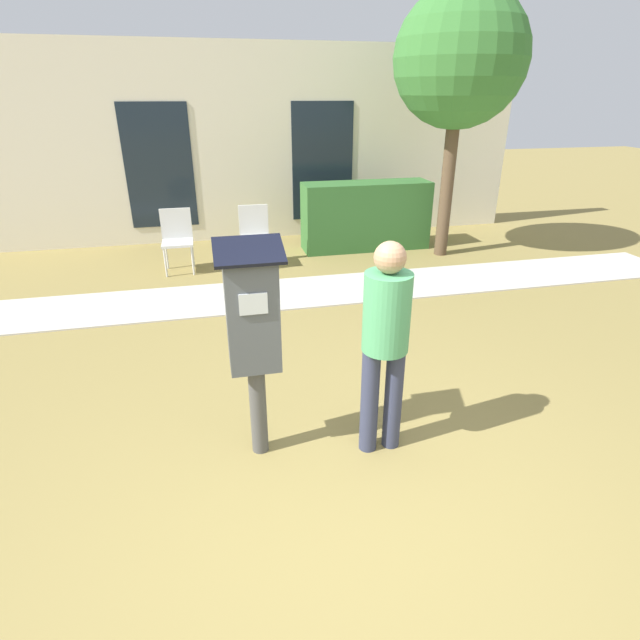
% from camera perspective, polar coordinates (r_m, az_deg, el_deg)
% --- Properties ---
extents(ground_plane, '(40.00, 40.00, 0.00)m').
position_cam_1_polar(ground_plane, '(3.32, 4.05, -22.35)').
color(ground_plane, olive).
extents(sidewalk, '(12.00, 1.10, 0.02)m').
position_cam_1_polar(sidewalk, '(6.58, -5.80, 2.90)').
color(sidewalk, beige).
rests_on(sidewalk, ground).
extents(building_facade, '(10.00, 0.26, 3.20)m').
position_cam_1_polar(building_facade, '(9.19, -8.92, 19.10)').
color(building_facade, beige).
rests_on(building_facade, ground).
extents(parking_meter, '(0.44, 0.31, 1.59)m').
position_cam_1_polar(parking_meter, '(3.33, -7.64, -0.65)').
color(parking_meter, '#4C4C4C').
rests_on(parking_meter, ground).
extents(person_standing, '(0.32, 0.32, 1.58)m').
position_cam_1_polar(person_standing, '(3.40, 7.48, -1.71)').
color(person_standing, '#333851').
rests_on(person_standing, ground).
extents(outdoor_chair_left, '(0.44, 0.44, 0.90)m').
position_cam_1_polar(outdoor_chair_left, '(7.67, -16.02, 9.30)').
color(outdoor_chair_left, silver).
rests_on(outdoor_chair_left, ground).
extents(outdoor_chair_middle, '(0.44, 0.44, 0.90)m').
position_cam_1_polar(outdoor_chair_middle, '(7.69, -7.46, 10.06)').
color(outdoor_chair_middle, silver).
rests_on(outdoor_chair_middle, ground).
extents(hedge_row, '(2.11, 0.60, 1.10)m').
position_cam_1_polar(hedge_row, '(8.54, 5.25, 11.76)').
color(hedge_row, '#33662D').
rests_on(hedge_row, ground).
extents(tree, '(1.90, 1.90, 3.82)m').
position_cam_1_polar(tree, '(8.19, 15.71, 26.67)').
color(tree, brown).
rests_on(tree, ground).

